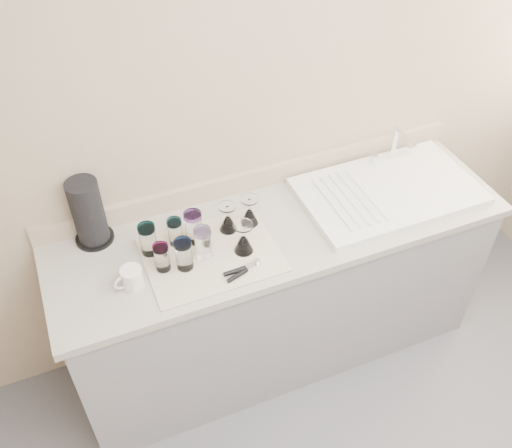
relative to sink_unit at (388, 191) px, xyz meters
name	(u,v)px	position (x,y,z in m)	size (l,w,h in m)	color
room_envelope	(512,354)	(-0.55, -1.20, 0.64)	(3.54, 3.50, 2.52)	#515156
counter_unit	(278,291)	(-0.55, 0.00, -0.47)	(2.06, 0.62, 0.90)	gray
sink_unit	(388,191)	(0.00, 0.00, 0.00)	(0.82, 0.50, 0.22)	white
dish_towel	(211,255)	(-0.90, -0.06, -0.02)	(0.55, 0.42, 0.01)	beige
tumbler_teal	(148,239)	(-1.13, 0.05, 0.06)	(0.07, 0.07, 0.15)	white
tumbler_cyan	(175,232)	(-1.01, 0.06, 0.05)	(0.06, 0.06, 0.13)	white
tumbler_purple	(194,227)	(-0.93, 0.05, 0.07)	(0.08, 0.08, 0.15)	white
tumbler_magenta	(162,257)	(-1.10, -0.06, 0.05)	(0.06, 0.06, 0.13)	white
tumbler_blue	(184,254)	(-1.02, -0.09, 0.06)	(0.07, 0.07, 0.14)	white
tumbler_lavender	(203,243)	(-0.93, -0.06, 0.06)	(0.07, 0.07, 0.15)	white
goblet_back_left	(228,222)	(-0.78, 0.05, 0.03)	(0.08, 0.08, 0.14)	white
goblet_back_right	(249,215)	(-0.68, 0.06, 0.04)	(0.08, 0.08, 0.14)	white
goblet_front_left	(244,242)	(-0.76, -0.09, 0.04)	(0.08, 0.08, 0.15)	white
can_opener	(243,270)	(-0.81, -0.20, 0.00)	(0.16, 0.07, 0.02)	silver
white_mug	(131,278)	(-1.24, -0.10, 0.03)	(0.13, 0.10, 0.09)	silver
paper_towel_roll	(88,213)	(-1.33, 0.22, 0.13)	(0.16, 0.16, 0.31)	black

